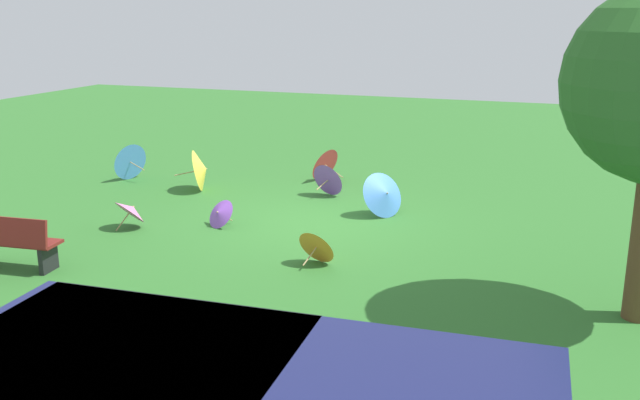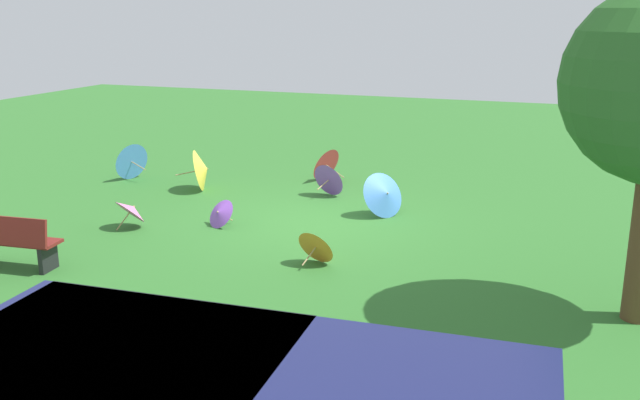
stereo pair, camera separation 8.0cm
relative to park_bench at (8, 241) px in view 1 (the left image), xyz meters
name	(u,v)px [view 1 (the left image)]	position (x,y,z in m)	size (l,w,h in m)	color
ground	(311,222)	(-3.55, -4.04, -0.47)	(40.00, 40.00, 0.00)	#2D6B28
park_bench	(8,241)	(0.00, 0.00, 0.00)	(1.64, 0.64, 0.90)	maroon
parasol_orange_0	(318,245)	(-4.47, -1.91, -0.16)	(0.72, 0.68, 0.62)	tan
parasol_blue_0	(385,194)	(-4.77, -4.90, -0.01)	(0.99, 1.09, 0.90)	tan
parasol_red_0	(323,163)	(-2.60, -7.32, -0.04)	(0.96, 0.96, 0.84)	tan
parasol_blue_1	(128,161)	(1.83, -5.82, -0.01)	(0.90, 0.96, 0.91)	tan
parasol_purple_0	(330,179)	(-3.21, -6.06, -0.09)	(0.84, 0.75, 0.76)	tan
parasol_purple_1	(219,213)	(-2.03, -3.14, -0.20)	(0.72, 0.64, 0.54)	tan
parasol_yellow_0	(202,170)	(-0.37, -5.47, 0.01)	(0.94, 1.01, 0.96)	tan
parasol_pink_0	(131,210)	(-0.53, -2.52, -0.11)	(0.85, 0.81, 0.63)	tan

